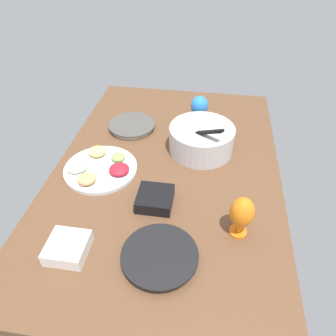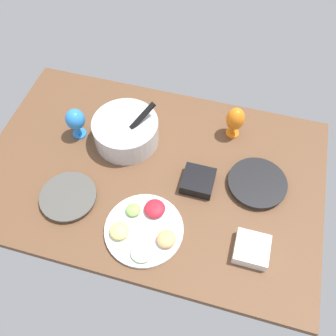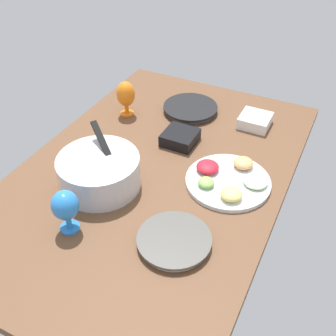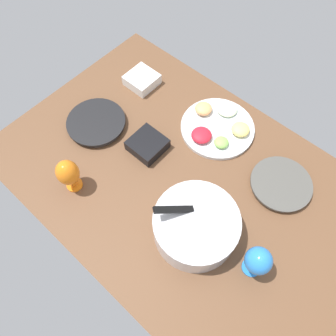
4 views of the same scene
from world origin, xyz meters
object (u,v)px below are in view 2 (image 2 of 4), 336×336
(dinner_plate_right, at_px, (257,183))
(mixing_bowl, at_px, (126,131))
(hurricane_glass_blue, at_px, (75,120))
(square_bowl_white, at_px, (252,249))
(square_bowl_black, at_px, (198,181))
(dinner_plate_left, at_px, (68,197))
(hurricane_glass_orange, at_px, (235,120))
(fruit_platter, at_px, (144,229))

(dinner_plate_right, bearing_deg, mixing_bowl, 171.95)
(hurricane_glass_blue, relative_size, square_bowl_white, 1.22)
(square_bowl_white, distance_m, square_bowl_black, 0.38)
(dinner_plate_left, xyz_separation_m, hurricane_glass_blue, (-0.10, 0.36, 0.09))
(dinner_plate_right, height_order, hurricane_glass_orange, hurricane_glass_orange)
(mixing_bowl, bearing_deg, dinner_plate_left, -110.18)
(mixing_bowl, distance_m, fruit_platter, 0.51)
(hurricane_glass_blue, xyz_separation_m, square_bowl_white, (0.92, -0.39, -0.08))
(mixing_bowl, relative_size, square_bowl_black, 2.20)
(fruit_platter, bearing_deg, dinner_plate_right, 39.48)
(dinner_plate_right, xyz_separation_m, hurricane_glass_orange, (-0.16, 0.27, 0.09))
(square_bowl_black, bearing_deg, mixing_bowl, 158.27)
(dinner_plate_left, distance_m, hurricane_glass_blue, 0.38)
(fruit_platter, distance_m, hurricane_glass_orange, 0.69)
(hurricane_glass_orange, bearing_deg, hurricane_glass_blue, -164.24)
(dinner_plate_right, relative_size, square_bowl_white, 1.94)
(dinner_plate_right, distance_m, square_bowl_white, 0.33)
(fruit_platter, bearing_deg, square_bowl_white, 3.71)
(dinner_plate_right, bearing_deg, dinner_plate_left, -159.83)
(mixing_bowl, xyz_separation_m, hurricane_glass_blue, (-0.24, -0.03, 0.04))
(mixing_bowl, relative_size, hurricane_glass_orange, 1.80)
(dinner_plate_right, bearing_deg, hurricane_glass_blue, 176.10)
(dinner_plate_right, relative_size, mixing_bowl, 0.85)
(square_bowl_black, bearing_deg, square_bowl_white, -42.54)
(dinner_plate_left, xyz_separation_m, fruit_platter, (0.37, -0.06, 0.00))
(fruit_platter, relative_size, hurricane_glass_orange, 1.92)
(dinner_plate_left, xyz_separation_m, mixing_bowl, (0.14, 0.39, 0.06))
(hurricane_glass_orange, relative_size, square_bowl_black, 1.22)
(square_bowl_black, bearing_deg, hurricane_glass_blue, 168.80)
(dinner_plate_left, bearing_deg, square_bowl_black, 23.03)
(dinner_plate_left, xyz_separation_m, square_bowl_white, (0.82, -0.03, 0.01))
(hurricane_glass_blue, bearing_deg, fruit_platter, -41.26)
(dinner_plate_left, distance_m, dinner_plate_right, 0.85)
(square_bowl_black, bearing_deg, dinner_plate_left, -156.97)
(hurricane_glass_blue, bearing_deg, square_bowl_white, -22.71)
(mixing_bowl, relative_size, fruit_platter, 0.94)
(hurricane_glass_orange, distance_m, square_bowl_white, 0.63)
(mixing_bowl, bearing_deg, square_bowl_black, -21.73)
(hurricane_glass_orange, xyz_separation_m, square_bowl_white, (0.18, -0.60, -0.08))
(fruit_platter, distance_m, square_bowl_white, 0.45)
(dinner_plate_right, relative_size, hurricane_glass_blue, 1.60)
(dinner_plate_left, height_order, square_bowl_white, square_bowl_white)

